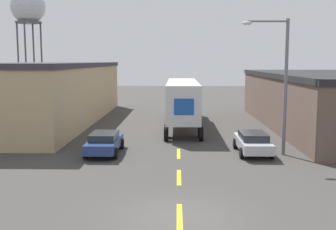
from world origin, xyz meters
TOP-DOWN VIEW (x-y plane):
  - ground_plane at (0.00, 0.00)m, footprint 160.00×160.00m
  - road_centerline at (0.00, 5.21)m, footprint 0.20×13.08m
  - warehouse_left at (-13.04, 23.89)m, footprint 11.24×27.31m
  - semi_truck at (0.33, 21.52)m, footprint 2.80×15.82m
  - parked_car_left_far at (-4.47, 10.32)m, footprint 1.93×4.51m
  - parked_car_right_mid at (4.47, 10.56)m, footprint 1.93×4.51m
  - water_tower at (-24.91, 56.41)m, footprint 5.68×5.68m
  - street_lamp at (5.93, 10.28)m, footprint 2.71×0.32m

SIDE VIEW (x-z plane):
  - ground_plane at x=0.00m, z-range 0.00..0.00m
  - road_centerline at x=0.00m, z-range 0.00..0.01m
  - parked_car_left_far at x=-4.47m, z-range 0.05..1.36m
  - parked_car_right_mid at x=4.47m, z-range 0.05..1.36m
  - semi_truck at x=0.33m, z-range 0.42..4.31m
  - warehouse_left at x=-13.04m, z-range 0.00..5.41m
  - street_lamp at x=5.93m, z-range 0.66..8.63m
  - water_tower at x=-24.91m, z-range 5.61..23.00m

